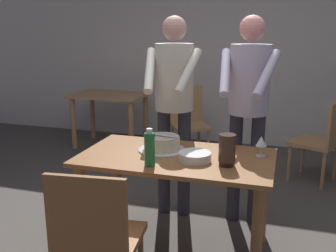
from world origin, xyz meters
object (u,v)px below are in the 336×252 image
plate_stack (195,157)px  person_cutting_cake (174,95)px  background_chair_2 (322,138)px  cake_on_platter (162,144)px  person_standing_beside (249,98)px  background_chair_0 (188,120)px  main_dining_table (176,173)px  hurricane_lamp (227,150)px  cake_knife (153,134)px  wine_glass_near (261,142)px  background_table (110,105)px  chair_near_side (97,237)px  water_bottle (150,149)px

plate_stack → person_cutting_cake: person_cutting_cake is taller
background_chair_2 → cake_on_platter: bearing=-126.6°
person_standing_beside → background_chair_0: size_ratio=1.91×
person_cutting_cake → main_dining_table: bearing=-72.2°
main_dining_table → hurricane_lamp: hurricane_lamp is taller
hurricane_lamp → person_standing_beside: person_standing_beside is taller
cake_on_platter → cake_knife: cake_knife is taller
wine_glass_near → background_chair_0: bearing=117.2°
cake_knife → background_table: cake_knife is taller
cake_on_platter → chair_near_side: size_ratio=0.38×
cake_on_platter → main_dining_table: bearing=-30.6°
main_dining_table → cake_on_platter: size_ratio=3.97×
background_chair_2 → hurricane_lamp: bearing=-111.8°
water_bottle → person_cutting_cake: person_cutting_cake is taller
cake_knife → water_bottle: size_ratio=1.08×
person_standing_beside → person_cutting_cake: bearing=-177.2°
wine_glass_near → water_bottle: (-0.67, -0.42, 0.01)m
water_bottle → person_cutting_cake: 0.87m
main_dining_table → person_standing_beside: (0.42, 0.62, 0.46)m
plate_stack → person_standing_beside: person_standing_beside is taller
wine_glass_near → person_cutting_cake: bearing=150.7°
wine_glass_near → person_standing_beside: size_ratio=0.08×
plate_stack → hurricane_lamp: hurricane_lamp is taller
main_dining_table → chair_near_side: chair_near_side is taller
person_cutting_cake → background_chair_2: person_cutting_cake is taller
plate_stack → background_table: 3.00m
chair_near_side → background_chair_0: size_ratio=1.00×
water_bottle → background_chair_0: size_ratio=0.28×
plate_stack → person_cutting_cake: bearing=117.3°
cake_knife → background_chair_2: background_chair_2 is taller
background_table → wine_glass_near: bearing=-44.7°
person_standing_beside → background_chair_2: (0.68, 1.12, -0.58)m
plate_stack → person_standing_beside: 0.80m
main_dining_table → person_cutting_cake: bearing=107.8°
chair_near_side → background_chair_0: 2.92m
background_chair_2 → cake_knife: bearing=-128.4°
main_dining_table → person_cutting_cake: size_ratio=0.78×
background_table → background_chair_2: size_ratio=1.11×
hurricane_lamp → background_table: 3.16m
cake_on_platter → person_cutting_cake: (-0.06, 0.51, 0.27)m
person_cutting_cake → chair_near_side: size_ratio=1.91×
water_bottle → chair_near_side: water_bottle is taller
chair_near_side → main_dining_table: bearing=72.1°
cake_knife → chair_near_side: 0.92m
cake_on_platter → hurricane_lamp: size_ratio=1.62×
cake_on_platter → wine_glass_near: size_ratio=2.36×
cake_knife → hurricane_lamp: bearing=-18.3°
wine_glass_near → background_chair_2: bearing=71.1°
wine_glass_near → background_chair_0: 2.27m
main_dining_table → background_chair_0: (-0.46, 2.16, -0.12)m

